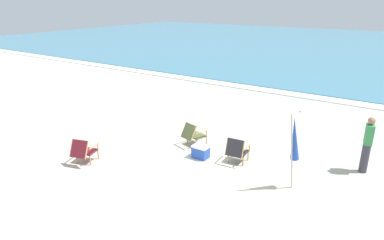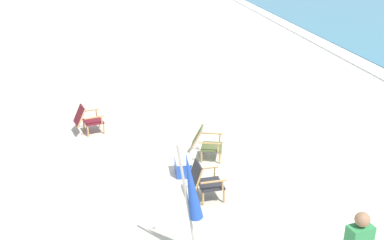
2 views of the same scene
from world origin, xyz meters
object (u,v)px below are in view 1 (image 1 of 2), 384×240
cooler_box (201,152)px  person_near_chairs (367,144)px  beach_chair_mid_center (83,150)px  beach_chair_back_right (237,150)px  umbrella_furled_blue (294,139)px  beach_chair_front_left (193,134)px

cooler_box → person_near_chairs: bearing=22.6°
beach_chair_mid_center → cooler_box: bearing=40.2°
beach_chair_back_right → cooler_box: beach_chair_back_right is taller
umbrella_furled_blue → beach_chair_back_right: bearing=163.4°
beach_chair_back_right → cooler_box: bearing=-166.3°
beach_chair_front_left → person_near_chairs: size_ratio=0.53×
beach_chair_front_left → umbrella_furled_blue: bearing=-14.0°
umbrella_furled_blue → cooler_box: size_ratio=4.31×
beach_chair_mid_center → person_near_chairs: size_ratio=0.53×
beach_chair_mid_center → beach_chair_front_left: bearing=55.5°
beach_chair_back_right → person_near_chairs: bearing=25.4°
beach_chair_mid_center → beach_chair_front_left: (1.97, 2.87, -0.00)m
beach_chair_mid_center → person_near_chairs: bearing=30.1°
beach_chair_back_right → beach_chair_mid_center: bearing=-146.2°
beach_chair_front_left → cooler_box: size_ratio=1.78×
beach_chair_front_left → cooler_box: (0.69, -0.62, -0.22)m
beach_chair_mid_center → cooler_box: beach_chair_mid_center is taller
beach_chair_back_right → cooler_box: size_ratio=1.67×
umbrella_furled_blue → person_near_chairs: (1.42, 2.05, -0.54)m
beach_chair_back_right → umbrella_furled_blue: (1.79, -0.53, 0.95)m
beach_chair_front_left → umbrella_furled_blue: (3.57, -0.89, 0.95)m
beach_chair_mid_center → umbrella_furled_blue: bearing=19.7°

